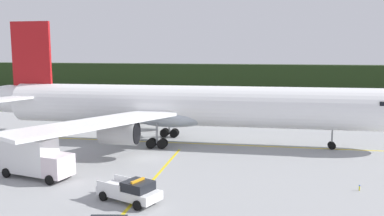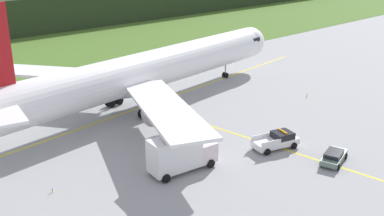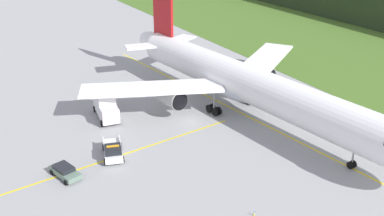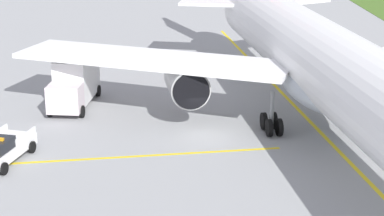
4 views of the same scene
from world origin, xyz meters
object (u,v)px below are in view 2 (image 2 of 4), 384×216
at_px(ops_pickup_truck, 277,140).
at_px(staff_car, 334,156).
at_px(airliner, 143,72).
at_px(catering_truck, 180,153).

height_order(ops_pickup_truck, staff_car, ops_pickup_truck).
distance_m(airliner, staff_car, 27.76).
relative_size(airliner, catering_truck, 7.77).
xyz_separation_m(ops_pickup_truck, staff_car, (1.48, -6.20, -0.20)).
height_order(catering_truck, staff_car, catering_truck).
bearing_deg(ops_pickup_truck, staff_car, -76.59).
height_order(airliner, staff_car, airliner).
relative_size(airliner, ops_pickup_truck, 10.16).
distance_m(airliner, catering_truck, 20.12).
distance_m(ops_pickup_truck, staff_car, 6.38).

